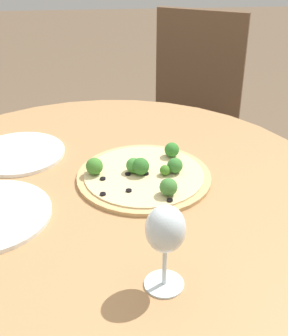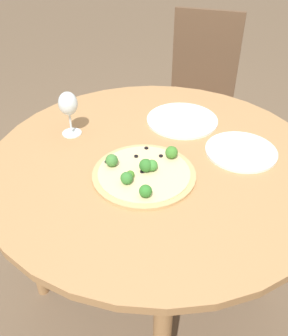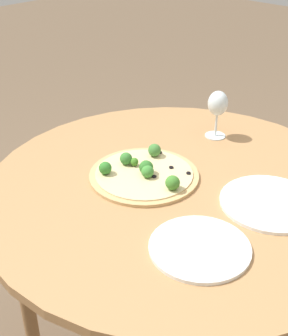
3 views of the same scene
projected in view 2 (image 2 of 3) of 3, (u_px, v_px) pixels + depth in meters
ground_plane at (153, 289)px, 1.74m from camera, size 12.00×12.00×0.00m
dining_table at (156, 175)px, 1.33m from camera, size 1.16×1.16×0.75m
chair_2 at (199, 96)px, 2.18m from camera, size 0.54×0.54×0.97m
pizza at (144, 172)px, 1.19m from camera, size 0.33×0.33×0.06m
wine_glass at (68, 105)px, 1.34m from camera, size 0.07×0.07×0.17m
plate_near at (241, 151)px, 1.30m from camera, size 0.25×0.25×0.01m
plate_far at (182, 120)px, 1.48m from camera, size 0.28×0.28×0.01m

